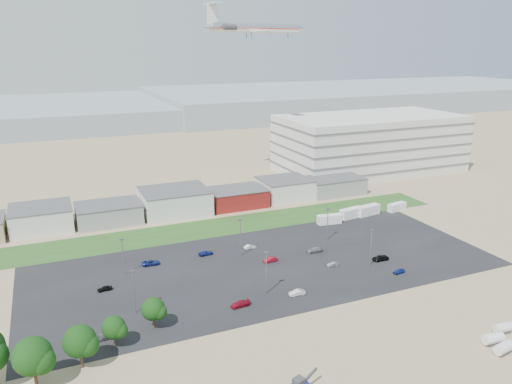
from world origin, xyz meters
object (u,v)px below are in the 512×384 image
parked_car_1 (333,264)px  parked_car_7 (270,260)px  storage_tank_nw (493,338)px  parked_car_13 (297,293)px  parked_car_5 (105,288)px  airliner (256,28)px  parked_car_2 (399,271)px  parked_car_9 (151,263)px  parked_car_12 (314,250)px  parked_car_3 (240,304)px  parked_car_0 (380,258)px  parked_car_6 (206,253)px  box_trailer_a (329,219)px  parked_car_10 (108,335)px  parked_car_11 (250,247)px

parked_car_1 → parked_car_7: (-13.77, 8.87, 0.10)m
storage_tank_nw → parked_car_7: size_ratio=1.03×
parked_car_13 → parked_car_5: bearing=-113.5°
airliner → parked_car_2: size_ratio=14.65×
storage_tank_nw → parked_car_2: 32.26m
parked_car_9 → parked_car_12: bearing=-98.5°
parked_car_1 → parked_car_3: (-29.65, -9.73, 0.09)m
parked_car_0 → parked_car_6: (-41.64, 21.53, -0.03)m
storage_tank_nw → parked_car_9: storage_tank_nw is taller
box_trailer_a → parked_car_2: (-2.83, -38.19, -0.91)m
parked_car_3 → parked_car_10: bearing=-90.8°
parked_car_2 → parked_car_5: size_ratio=0.97×
parked_car_3 → parked_car_10: size_ratio=1.02×
parked_car_1 → parked_car_6: bearing=-122.1°
parked_car_1 → parked_car_7: 16.38m
storage_tank_nw → parked_car_11: storage_tank_nw is taller
parked_car_5 → parked_car_6: bearing=106.1°
parked_car_2 → parked_car_9: bearing=-123.8°
parked_car_9 → parked_car_12: 44.33m
airliner → parked_car_9: 115.17m
parked_car_9 → parked_car_12: (43.30, -9.47, 0.02)m
parked_car_10 → parked_car_7: bearing=-68.7°
airliner → parked_car_10: bearing=-130.4°
parked_car_1 → parked_car_5: (-56.04, 9.53, 0.03)m
parked_car_6 → parked_car_3: bearing=169.9°
parked_car_9 → storage_tank_nw: bearing=-135.5°
parked_car_10 → parked_car_13: (42.12, 0.88, 0.01)m
storage_tank_nw → parked_car_12: 52.85m
parked_car_11 → parked_car_13: size_ratio=0.91×
parked_car_9 → parked_car_10: size_ratio=1.07×
parked_car_2 → parked_car_7: parked_car_7 is taller
box_trailer_a → parked_car_2: size_ratio=2.39×
parked_car_2 → parked_car_12: 23.77m
airliner → parked_car_3: (-48.54, -104.55, -60.98)m
airliner → parked_car_5: (-74.92, -85.29, -61.04)m
storage_tank_nw → box_trailer_a: (6.28, 70.26, 0.25)m
parked_car_0 → parked_car_9: size_ratio=0.99×
airliner → parked_car_1: (-18.88, -94.82, -61.07)m
box_trailer_a → parked_car_2: 38.31m
storage_tank_nw → parked_car_0: bearing=84.5°
box_trailer_a → parked_car_9: size_ratio=1.70×
parked_car_5 → parked_car_11: bearing=99.2°
parked_car_6 → parked_car_7: size_ratio=1.05×
box_trailer_a → parked_car_13: 49.67m
storage_tank_nw → parked_car_5: bearing=141.8°
parked_car_2 → parked_car_3: parked_car_3 is taller
parked_car_0 → parked_car_11: bearing=-124.9°
parked_car_3 → parked_car_5: 32.67m
parked_car_1 → parked_car_7: size_ratio=0.85×
airliner → parked_car_0: size_ratio=10.54×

